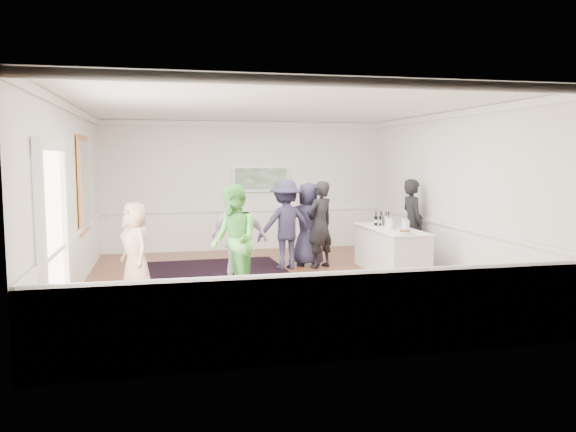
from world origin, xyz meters
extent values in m
plane|color=brown|center=(0.00, 0.00, 0.00)|extent=(8.00, 8.00, 0.00)
cube|color=white|center=(0.00, 0.00, 3.20)|extent=(7.00, 8.00, 0.02)
cube|color=white|center=(-3.50, 0.00, 1.60)|extent=(0.02, 8.00, 3.20)
cube|color=white|center=(3.50, 0.00, 1.60)|extent=(0.02, 8.00, 3.20)
cube|color=white|center=(0.00, 4.00, 1.60)|extent=(7.00, 0.02, 3.20)
cube|color=white|center=(0.00, -4.00, 1.60)|extent=(7.00, 0.02, 3.20)
cube|color=#E48943|center=(-3.46, 1.30, 1.80)|extent=(0.04, 1.25, 1.85)
cube|color=white|center=(-3.43, 1.30, 1.80)|extent=(0.01, 1.05, 1.65)
cube|color=white|center=(-3.43, -2.72, 1.20)|extent=(0.10, 0.14, 2.40)
cube|color=white|center=(-3.43, -1.08, 1.20)|extent=(0.10, 0.14, 2.40)
cube|color=white|center=(-3.43, -1.90, 2.48)|extent=(0.10, 1.78, 0.16)
cube|color=white|center=(-3.46, -1.90, 1.20)|extent=(0.02, 1.50, 2.40)
cube|color=white|center=(0.40, 3.95, 1.78)|extent=(1.44, 0.05, 0.66)
cube|color=#246027|center=(0.40, 3.92, 1.78)|extent=(1.30, 0.01, 0.52)
cube|color=black|center=(-1.02, 0.74, 0.01)|extent=(3.15, 4.04, 0.02)
cube|color=white|center=(2.46, 0.53, 0.44)|extent=(0.78, 2.15, 0.88)
cube|color=white|center=(2.46, 0.53, 0.88)|extent=(0.84, 2.21, 0.02)
imported|color=black|center=(3.20, 1.15, 0.93)|extent=(0.46, 0.69, 1.85)
imported|color=tan|center=(-2.46, -0.10, 0.78)|extent=(0.78, 0.90, 1.56)
imported|color=#54BC4B|center=(-0.85, -0.71, 0.93)|extent=(0.88, 1.04, 1.87)
imported|color=#BBB0C4|center=(-0.69, -0.09, 0.89)|extent=(1.12, 0.86, 1.77)
imported|color=#242239|center=(0.48, 1.37, 0.93)|extent=(1.29, 0.86, 1.86)
imported|color=black|center=(1.21, 1.33, 0.91)|extent=(0.79, 0.71, 1.82)
imported|color=#242239|center=(1.02, 1.58, 0.89)|extent=(1.03, 0.89, 1.79)
cylinder|color=#87BC43|center=(2.33, 0.28, 1.01)|extent=(0.12, 0.12, 0.24)
cylinder|color=#D73F4A|center=(2.62, 0.23, 1.01)|extent=(0.12, 0.12, 0.24)
cylinder|color=#6DC245|center=(2.37, 0.46, 1.01)|extent=(0.12, 0.12, 0.24)
cylinder|color=silver|center=(2.52, -0.05, 1.01)|extent=(0.12, 0.12, 0.24)
cylinder|color=silver|center=(2.46, 0.73, 1.01)|extent=(0.26, 0.26, 0.25)
imported|color=white|center=(2.37, -0.33, 0.93)|extent=(0.29, 0.29, 0.07)
cylinder|color=olive|center=(2.37, -0.33, 0.95)|extent=(0.19, 0.19, 0.04)
camera|label=1|loc=(-1.96, -9.91, 2.32)|focal=35.00mm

